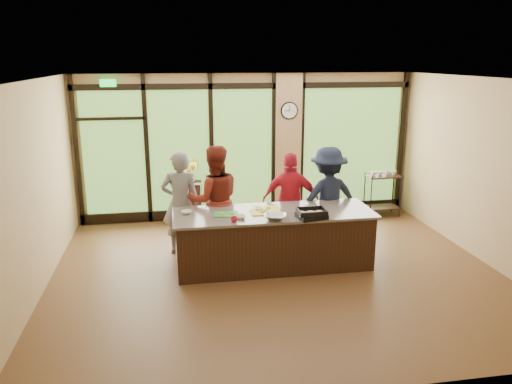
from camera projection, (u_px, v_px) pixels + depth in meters
name	position (u px, v px, depth m)	size (l,w,h in m)	color
floor	(277.00, 273.00, 7.92)	(7.00, 7.00, 0.00)	brown
ceiling	(279.00, 79.00, 7.13)	(7.00, 7.00, 0.00)	white
back_wall	(247.00, 147.00, 10.38)	(7.00, 7.00, 0.00)	tan
left_wall	(33.00, 191.00, 6.95)	(6.00, 6.00, 0.00)	tan
right_wall	(488.00, 172.00, 8.10)	(6.00, 6.00, 0.00)	tan
window_wall	(256.00, 152.00, 10.39)	(6.90, 0.12, 3.00)	tan
island_base	(273.00, 240.00, 8.09)	(3.10, 1.00, 0.88)	black
countertop	(274.00, 213.00, 7.97)	(3.20, 1.10, 0.04)	#6E625A
wall_clock	(289.00, 111.00, 10.19)	(0.36, 0.04, 0.36)	black
cook_left	(181.00, 203.00, 8.52)	(0.66, 0.43, 1.80)	slate
cook_midleft	(215.00, 200.00, 8.50)	(0.92, 0.72, 1.89)	maroon
cook_midright	(291.00, 201.00, 8.80)	(1.01, 0.42, 1.72)	#B51B2E
cook_right	(328.00, 198.00, 8.80)	(1.17, 0.67, 1.82)	#161D32
roasting_pan	(312.00, 216.00, 7.64)	(0.43, 0.33, 0.08)	black
mixing_bowl	(275.00, 217.00, 7.58)	(0.33, 0.33, 0.08)	silver
cutting_board_left	(226.00, 214.00, 7.82)	(0.38, 0.29, 0.01)	#318430
cutting_board_center	(265.00, 212.00, 7.93)	(0.45, 0.34, 0.01)	yellow
cutting_board_right	(266.00, 209.00, 8.10)	(0.43, 0.33, 0.01)	yellow
prep_bowl_near	(186.00, 212.00, 7.85)	(0.17, 0.17, 0.05)	silver
prep_bowl_mid	(241.00, 217.00, 7.63)	(0.15, 0.15, 0.05)	silver
prep_bowl_far	(259.00, 209.00, 8.04)	(0.14, 0.14, 0.03)	silver
red_ramekin	(234.00, 219.00, 7.46)	(0.10, 0.10, 0.08)	red
flower_stand	(191.00, 203.00, 10.22)	(0.43, 0.43, 0.85)	black
flower_vase	(190.00, 177.00, 10.08)	(0.23, 0.23, 0.24)	olive
bar_cart	(383.00, 189.00, 10.63)	(0.72, 0.42, 0.98)	black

